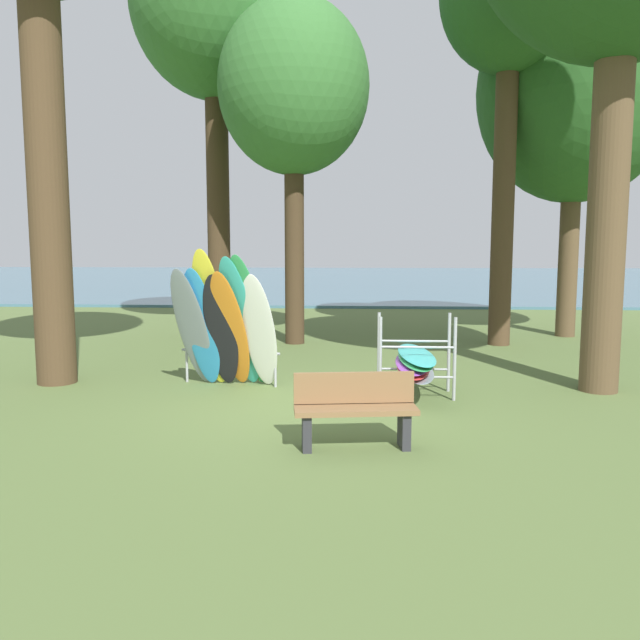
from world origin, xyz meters
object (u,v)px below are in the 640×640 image
Objects in this scene: tree_far_right_back at (510,0)px; park_bench at (355,408)px; tree_deep_back at (215,6)px; tree_mid_behind at (294,90)px; tree_far_left_back at (576,91)px; board_storage_rack at (415,362)px; leaning_board_pile at (226,327)px.

park_bench is (-3.31, -7.72, -7.13)m from tree_far_right_back.
tree_far_right_back is 0.91× the size of tree_deep_back.
tree_far_right_back is (4.73, 0.05, 1.83)m from tree_mid_behind.
board_storage_rack is (-4.38, -6.63, -5.47)m from tree_far_left_back.
tree_far_left_back is 11.98m from park_bench.
tree_far_left_back is (6.70, 1.54, 0.24)m from tree_mid_behind.
park_bench is (-5.29, -9.21, -5.54)m from tree_far_left_back.
park_bench is (1.42, -7.67, -5.30)m from tree_mid_behind.
tree_deep_back is at bearing 111.02° from park_bench.
tree_far_right_back is at bearing 0.60° from tree_mid_behind.
tree_far_left_back reaches higher than board_storage_rack.
tree_far_right_back reaches higher than park_bench.
tree_deep_back reaches higher than park_bench.
tree_far_left_back is 10.92m from leaning_board_pile.
tree_far_right_back is at bearing -10.70° from tree_deep_back.
board_storage_rack is at bearing -65.41° from tree_mid_behind.
tree_far_right_back is at bearing 66.78° from park_bench.
tree_mid_behind is 9.43m from park_bench.
board_storage_rack is (2.97, -0.27, -0.49)m from leaning_board_pile.
tree_far_right_back is 6.63× the size of park_bench.
board_storage_rack is at bearing -5.25° from leaning_board_pile.
tree_far_right_back reaches higher than tree_mid_behind.
tree_deep_back is (-6.77, 1.28, 0.47)m from tree_far_right_back.
board_storage_rack is at bearing -115.06° from tree_far_right_back.
park_bench is at bearing -119.86° from tree_far_left_back.
tree_far_right_back is at bearing 42.13° from leaning_board_pile.
leaning_board_pile is at bearing -139.17° from tree_far_left_back.
tree_deep_back is (-8.75, -0.21, 2.06)m from tree_far_left_back.
tree_mid_behind is 6.88m from tree_far_left_back.
leaning_board_pile is 3.57m from park_bench.
tree_far_left_back is at bearing 56.55° from board_storage_rack.
tree_deep_back is at bearing 102.78° from leaning_board_pile.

